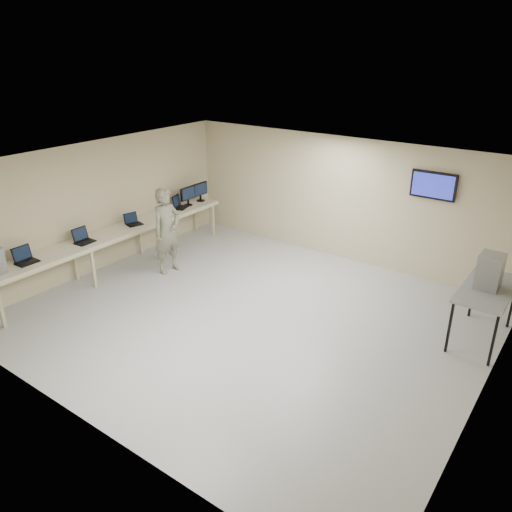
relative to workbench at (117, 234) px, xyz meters
The scene contains 11 objects.
room 3.67m from the workbench, ahead, with size 8.01×7.01×2.81m.
workbench is the anchor object (origin of this frame).
laptop_0 2.08m from the workbench, 91.64° to the right, with size 0.32×0.39×0.30m.
laptop_1 0.83m from the workbench, 92.96° to the right, with size 0.33×0.39×0.30m.
laptop_2 0.53m from the workbench, 94.50° to the left, with size 0.35×0.38×0.26m.
laptop_3 2.01m from the workbench, 91.76° to the left, with size 0.43×0.46×0.30m.
monitor_near 2.31m from the workbench, 90.28° to the left, with size 0.21×0.47×0.47m.
monitor_far 2.77m from the workbench, 90.23° to the left, with size 0.21×0.48×0.48m.
soldier 1.12m from the workbench, 31.59° to the left, with size 0.68×0.45×1.88m, color #5C5F4E.
side_table 7.38m from the workbench, 13.23° to the left, with size 0.76×1.63×0.98m.
storage_bins 7.38m from the workbench, 13.27° to the left, with size 0.36×0.41×0.58m.
Camera 1 is at (4.79, -6.42, 4.67)m, focal length 35.00 mm.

